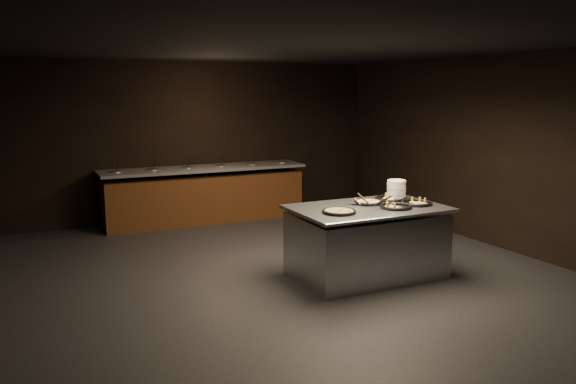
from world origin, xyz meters
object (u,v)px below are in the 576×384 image
serving_counter (367,243)px  pan_veggie_whole (339,211)px  plate_stack (396,190)px  pan_cheese_whole (368,202)px

serving_counter → pan_veggie_whole: 0.74m
serving_counter → pan_veggie_whole: (-0.52, -0.18, 0.50)m
serving_counter → pan_veggie_whole: bearing=-161.1°
plate_stack → pan_cheese_whole: bearing=-165.8°
serving_counter → pan_cheese_whole: size_ratio=5.11×
pan_veggie_whole → pan_cheese_whole: bearing=27.7°
serving_counter → plate_stack: size_ratio=7.56×
plate_stack → pan_cheese_whole: plate_stack is taller
pan_veggie_whole → plate_stack: bearing=21.8°
pan_veggie_whole → pan_cheese_whole: size_ratio=1.10×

